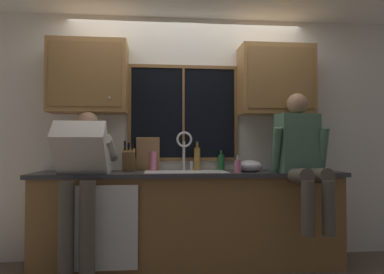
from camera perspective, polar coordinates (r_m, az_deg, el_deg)
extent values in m
cube|color=silver|center=(3.90, -0.83, 0.07)|extent=(5.31, 0.12, 2.55)
cube|color=black|center=(3.85, -1.37, 3.82)|extent=(1.10, 0.02, 0.95)
cube|color=brown|center=(3.92, -1.36, 11.03)|extent=(1.17, 0.02, 0.04)
cube|color=brown|center=(3.82, -1.37, -3.53)|extent=(1.17, 0.02, 0.04)
cube|color=brown|center=(3.84, -9.86, 3.86)|extent=(0.03, 0.02, 0.95)
cube|color=brown|center=(3.92, 6.96, 3.73)|extent=(0.03, 0.02, 0.95)
cube|color=brown|center=(3.84, -1.36, 3.84)|extent=(0.02, 0.02, 0.95)
cube|color=olive|center=(3.62, -0.36, -13.08)|extent=(2.91, 0.58, 0.88)
cube|color=#38383D|center=(3.54, -0.33, -5.83)|extent=(2.97, 0.62, 0.04)
cube|color=white|center=(3.33, -13.86, -13.76)|extent=(0.60, 0.02, 0.74)
cube|color=#9E703D|center=(3.79, -16.03, 9.08)|extent=(0.76, 0.33, 0.72)
cube|color=olive|center=(3.63, -16.53, 9.58)|extent=(0.68, 0.01, 0.62)
sphere|color=#B2B2B7|center=(3.54, -12.93, 6.03)|extent=(0.02, 0.02, 0.02)
cube|color=#9E703D|center=(3.93, 13.10, 8.68)|extent=(0.76, 0.33, 0.72)
cube|color=olive|center=(3.77, 13.94, 9.12)|extent=(0.68, 0.01, 0.62)
sphere|color=#B2B2B7|center=(3.81, 17.27, 5.53)|extent=(0.02, 0.02, 0.02)
cube|color=silver|center=(3.55, -1.03, -5.66)|extent=(0.80, 0.46, 0.02)
cube|color=beige|center=(3.55, -4.28, -7.28)|extent=(0.36, 0.42, 0.20)
cube|color=beige|center=(3.58, 2.19, -7.23)|extent=(0.36, 0.42, 0.20)
cube|color=silver|center=(3.56, -1.03, -7.27)|extent=(0.04, 0.42, 0.20)
cylinder|color=silver|center=(3.76, -1.30, -2.99)|extent=(0.03, 0.03, 0.30)
torus|color=silver|center=(3.70, -1.23, -0.38)|extent=(0.16, 0.02, 0.16)
cylinder|color=silver|center=(3.77, -0.08, -4.51)|extent=(0.03, 0.03, 0.09)
cylinder|color=#595147|center=(3.24, -19.27, -14.38)|extent=(0.13, 0.13, 0.88)
cylinder|color=#595147|center=(3.20, -16.22, -14.55)|extent=(0.13, 0.13, 0.88)
cube|color=beige|center=(3.33, -16.96, -2.64)|extent=(0.44, 0.55, 0.58)
sphere|color=#A57A5B|center=(3.59, -16.09, 2.16)|extent=(0.21, 0.21, 0.21)
cylinder|color=beige|center=(3.55, -19.86, -1.73)|extent=(0.09, 0.52, 0.26)
cylinder|color=beige|center=(3.47, -12.79, -1.80)|extent=(0.09, 0.52, 0.26)
cylinder|color=#595147|center=(3.39, 16.33, -5.95)|extent=(0.14, 0.43, 0.16)
cylinder|color=#595147|center=(3.46, 19.11, -5.84)|extent=(0.14, 0.43, 0.16)
cylinder|color=#595147|center=(3.22, 17.85, -10.65)|extent=(0.11, 0.11, 0.46)
cylinder|color=#595147|center=(3.30, 20.77, -10.42)|extent=(0.11, 0.11, 0.46)
cube|color=#4C7259|center=(3.62, 16.33, -0.92)|extent=(0.43, 0.27, 0.56)
sphere|color=#A57A5B|center=(3.64, 16.28, 5.06)|extent=(0.20, 0.20, 0.20)
cylinder|color=#4C7259|center=(3.49, 13.14, -2.23)|extent=(0.08, 0.20, 0.47)
cylinder|color=#4C7259|center=(3.67, 19.97, -2.15)|extent=(0.08, 0.20, 0.47)
cube|color=brown|center=(3.65, -9.93, -3.72)|extent=(0.12, 0.18, 0.25)
cylinder|color=black|center=(3.59, -10.55, -1.32)|extent=(0.02, 0.05, 0.09)
cylinder|color=black|center=(3.59, -9.99, -1.44)|extent=(0.02, 0.04, 0.08)
cylinder|color=black|center=(3.59, -9.43, -1.56)|extent=(0.02, 0.04, 0.06)
cube|color=#997047|center=(3.74, -6.97, -2.68)|extent=(0.24, 0.09, 0.34)
ellipsoid|color=#B7B7BC|center=(3.55, 9.12, -4.60)|extent=(0.24, 0.24, 0.12)
cylinder|color=pink|center=(3.42, 7.23, -4.64)|extent=(0.06, 0.06, 0.12)
cylinder|color=silver|center=(3.42, 7.22, -3.35)|extent=(0.02, 0.02, 0.04)
cylinder|color=silver|center=(3.40, 7.29, -2.98)|extent=(0.01, 0.04, 0.01)
cylinder|color=#1E592D|center=(3.82, 4.64, -4.01)|extent=(0.07, 0.07, 0.16)
cylinder|color=#184724|center=(3.82, 4.64, -2.50)|extent=(0.03, 0.03, 0.04)
cylinder|color=black|center=(3.81, 4.63, -2.11)|extent=(0.03, 0.03, 0.01)
cylinder|color=pink|center=(3.74, -6.16, -3.79)|extent=(0.07, 0.07, 0.20)
cylinder|color=#AD5B7A|center=(3.74, -6.15, -1.92)|extent=(0.03, 0.03, 0.05)
cylinder|color=black|center=(3.74, -6.15, -1.45)|extent=(0.03, 0.03, 0.01)
cylinder|color=olive|center=(3.75, 0.81, -3.49)|extent=(0.07, 0.07, 0.23)
cylinder|color=brown|center=(3.75, 0.81, -1.25)|extent=(0.03, 0.03, 0.06)
cylinder|color=black|center=(3.75, 0.81, -0.71)|extent=(0.03, 0.03, 0.01)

